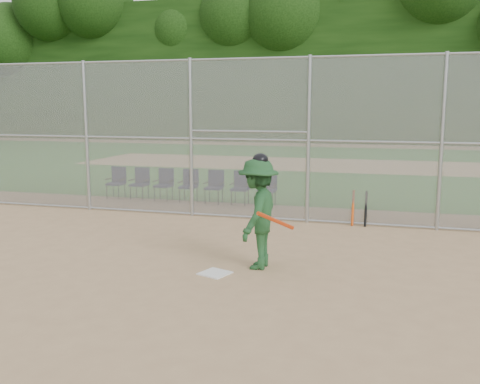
# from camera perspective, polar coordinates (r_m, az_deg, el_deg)

# --- Properties ---
(ground) EXTENTS (100.00, 100.00, 0.00)m
(ground) POSITION_cam_1_polar(r_m,az_deg,el_deg) (8.76, -4.49, -9.68)
(ground) COLOR tan
(ground) RESTS_ON ground
(grass_strip) EXTENTS (100.00, 100.00, 0.00)m
(grass_strip) POSITION_cam_1_polar(r_m,az_deg,el_deg) (26.08, 9.27, 2.89)
(grass_strip) COLOR #235F1C
(grass_strip) RESTS_ON ground
(dirt_patch_far) EXTENTS (24.00, 24.00, 0.00)m
(dirt_patch_far) POSITION_cam_1_polar(r_m,az_deg,el_deg) (26.08, 9.27, 2.90)
(dirt_patch_far) COLOR tan
(dirt_patch_far) RESTS_ON ground
(backstop_fence) EXTENTS (16.09, 0.09, 4.00)m
(backstop_fence) POSITION_cam_1_polar(r_m,az_deg,el_deg) (13.11, 2.97, 5.88)
(backstop_fence) COLOR gray
(backstop_fence) RESTS_ON ground
(treeline) EXTENTS (81.00, 60.00, 11.00)m
(treeline) POSITION_cam_1_polar(r_m,az_deg,el_deg) (28.04, 10.05, 14.55)
(treeline) COLOR black
(treeline) RESTS_ON ground
(home_plate) EXTENTS (0.58, 0.58, 0.02)m
(home_plate) POSITION_cam_1_polar(r_m,az_deg,el_deg) (9.20, -2.69, -8.65)
(home_plate) COLOR silver
(home_plate) RESTS_ON ground
(batter_at_plate) EXTENTS (1.06, 1.39, 2.03)m
(batter_at_plate) POSITION_cam_1_polar(r_m,az_deg,el_deg) (9.31, 1.94, -2.25)
(batter_at_plate) COLOR #1B4521
(batter_at_plate) RESTS_ON ground
(spare_bats) EXTENTS (0.36, 0.30, 0.84)m
(spare_bats) POSITION_cam_1_polar(r_m,az_deg,el_deg) (13.00, 12.62, -1.70)
(spare_bats) COLOR #D84C14
(spare_bats) RESTS_ON ground
(chair_0) EXTENTS (0.54, 0.52, 0.96)m
(chair_0) POSITION_cam_1_polar(r_m,az_deg,el_deg) (16.84, -13.13, 0.96)
(chair_0) COLOR #0F1637
(chair_0) RESTS_ON ground
(chair_1) EXTENTS (0.54, 0.52, 0.96)m
(chair_1) POSITION_cam_1_polar(r_m,az_deg,el_deg) (16.47, -10.70, 0.86)
(chair_1) COLOR #0F1637
(chair_1) RESTS_ON ground
(chair_2) EXTENTS (0.54, 0.52, 0.96)m
(chair_2) POSITION_cam_1_polar(r_m,az_deg,el_deg) (16.14, -8.18, 0.75)
(chair_2) COLOR #0F1637
(chair_2) RESTS_ON ground
(chair_3) EXTENTS (0.54, 0.52, 0.96)m
(chair_3) POSITION_cam_1_polar(r_m,az_deg,el_deg) (15.84, -5.55, 0.64)
(chair_3) COLOR #0F1637
(chair_3) RESTS_ON ground
(chair_4) EXTENTS (0.54, 0.52, 0.96)m
(chair_4) POSITION_cam_1_polar(r_m,az_deg,el_deg) (15.57, -2.82, 0.53)
(chair_4) COLOR #0F1637
(chair_4) RESTS_ON ground
(chair_5) EXTENTS (0.54, 0.52, 0.96)m
(chair_5) POSITION_cam_1_polar(r_m,az_deg,el_deg) (15.34, -0.00, 0.40)
(chair_5) COLOR #0F1637
(chair_5) RESTS_ON ground
(chair_6) EXTENTS (0.54, 0.52, 0.96)m
(chair_6) POSITION_cam_1_polar(r_m,az_deg,el_deg) (15.14, 2.89, 0.28)
(chair_6) COLOR #0F1637
(chair_6) RESTS_ON ground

